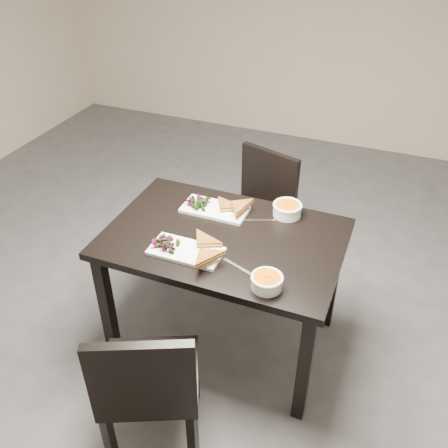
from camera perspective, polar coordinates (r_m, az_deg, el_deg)
name	(u,v)px	position (r m, az deg, el deg)	size (l,w,h in m)	color
ground	(193,279)	(3.36, -3.64, -6.42)	(5.00, 5.00, 0.00)	#47474C
table	(224,251)	(2.54, 0.00, -3.13)	(1.20, 0.80, 0.75)	black
chair_near	(148,383)	(2.19, -8.87, -17.93)	(0.56, 0.56, 0.85)	black
chair_far	(258,208)	(3.18, 3.99, 1.88)	(0.53, 0.53, 0.85)	black
plate_near	(186,251)	(2.36, -4.47, -3.20)	(0.35, 0.18, 0.02)	white
sandwich_near	(199,246)	(2.33, -2.91, -2.63)	(0.18, 0.13, 0.06)	#A56622
salad_near	(167,241)	(2.38, -6.68, -2.00)	(0.11, 0.10, 0.05)	black
soup_bowl_near	(267,281)	(2.16, 5.04, -6.68)	(0.14, 0.14, 0.07)	white
cutlery_near	(239,267)	(2.28, 1.72, -5.08)	(0.18, 0.02, 0.00)	silver
plate_far	(215,209)	(2.66, -1.08, 1.72)	(0.36, 0.18, 0.02)	white
sandwich_far	(225,207)	(2.60, 0.10, 1.96)	(0.18, 0.13, 0.06)	#A56622
salad_far	(198,201)	(2.67, -3.07, 2.75)	(0.11, 0.10, 0.05)	black
soup_bowl_far	(287,209)	(2.63, 7.42, 1.77)	(0.16, 0.16, 0.07)	white
cutlery_far	(258,220)	(2.59, 4.05, 0.46)	(0.18, 0.02, 0.00)	silver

